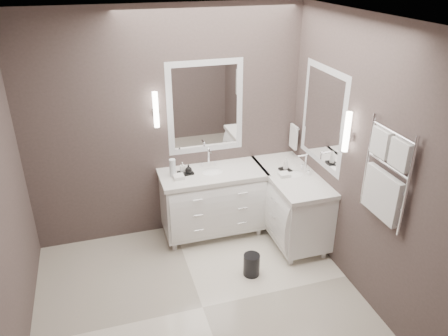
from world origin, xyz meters
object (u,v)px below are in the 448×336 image
object	(u,v)px
vanity_back	(213,199)
towel_ladder	(385,179)
vanity_right	(290,201)
waste_bin	(252,265)

from	to	relation	value
vanity_back	towel_ladder	distance (m)	2.16
vanity_back	towel_ladder	xyz separation A→B (m)	(1.10, -1.63, 0.91)
vanity_right	waste_bin	bearing A→B (deg)	-140.71
vanity_right	towel_ladder	bearing A→B (deg)	-80.16
vanity_right	towel_ladder	xyz separation A→B (m)	(0.23, -1.30, 0.91)
towel_ladder	vanity_back	bearing A→B (deg)	124.10
waste_bin	vanity_back	bearing A→B (deg)	101.65
vanity_back	vanity_right	bearing A→B (deg)	-20.38
vanity_back	waste_bin	bearing A→B (deg)	-78.35
waste_bin	towel_ladder	bearing A→B (deg)	-38.69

